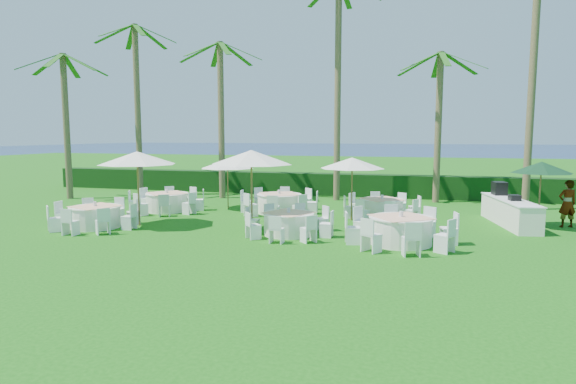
# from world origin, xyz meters

# --- Properties ---
(ground) EXTENTS (120.00, 120.00, 0.00)m
(ground) POSITION_xyz_m (0.00, 0.00, 0.00)
(ground) COLOR #14570F
(ground) RESTS_ON ground
(hedge) EXTENTS (34.00, 1.00, 1.20)m
(hedge) POSITION_xyz_m (0.00, 12.00, 0.60)
(hedge) COLOR black
(hedge) RESTS_ON ground
(ocean) EXTENTS (260.00, 260.00, 0.00)m
(ocean) POSITION_xyz_m (0.00, 102.00, 0.00)
(ocean) COLOR #060E45
(ocean) RESTS_ON ground
(banquet_table_a) EXTENTS (3.12, 3.12, 0.95)m
(banquet_table_a) POSITION_xyz_m (-6.20, 0.49, 0.41)
(banquet_table_a) COLOR white
(banquet_table_a) RESTS_ON ground
(banquet_table_b) EXTENTS (2.99, 2.99, 0.91)m
(banquet_table_b) POSITION_xyz_m (0.84, 1.14, 0.40)
(banquet_table_b) COLOR white
(banquet_table_b) RESTS_ON ground
(banquet_table_c) EXTENTS (3.39, 3.39, 1.02)m
(banquet_table_c) POSITION_xyz_m (4.52, 0.74, 0.45)
(banquet_table_c) COLOR white
(banquet_table_c) RESTS_ON ground
(banquet_table_d) EXTENTS (3.15, 3.15, 0.97)m
(banquet_table_d) POSITION_xyz_m (-5.62, 4.54, 0.42)
(banquet_table_d) COLOR white
(banquet_table_d) RESTS_ON ground
(banquet_table_e) EXTENTS (3.32, 3.32, 1.00)m
(banquet_table_e) POSITION_xyz_m (-0.75, 5.38, 0.44)
(banquet_table_e) COLOR white
(banquet_table_e) RESTS_ON ground
(banquet_table_f) EXTENTS (3.04, 3.04, 0.93)m
(banquet_table_f) POSITION_xyz_m (3.58, 5.35, 0.41)
(banquet_table_f) COLOR white
(banquet_table_f) RESTS_ON ground
(umbrella_a) EXTENTS (2.80, 2.80, 2.73)m
(umbrella_a) POSITION_xyz_m (-4.90, 1.25, 2.49)
(umbrella_a) COLOR brown
(umbrella_a) RESTS_ON ground
(umbrella_b) EXTENTS (2.87, 2.87, 2.82)m
(umbrella_b) POSITION_xyz_m (-0.52, 1.33, 2.57)
(umbrella_b) COLOR brown
(umbrella_b) RESTS_ON ground
(umbrella_c) EXTENTS (2.45, 2.45, 2.22)m
(umbrella_c) POSITION_xyz_m (-3.35, 5.97, 2.02)
(umbrella_c) COLOR brown
(umbrella_c) RESTS_ON ground
(umbrella_d) EXTENTS (2.50, 2.50, 2.46)m
(umbrella_d) POSITION_xyz_m (2.48, 4.43, 2.24)
(umbrella_d) COLOR brown
(umbrella_d) RESTS_ON ground
(umbrella_green) EXTENTS (2.08, 2.08, 2.39)m
(umbrella_green) POSITION_xyz_m (9.19, 4.77, 2.18)
(umbrella_green) COLOR brown
(umbrella_green) RESTS_ON ground
(buffet_table) EXTENTS (1.59, 4.27, 1.49)m
(buffet_table) POSITION_xyz_m (8.27, 5.09, 0.52)
(buffet_table) COLOR white
(buffet_table) RESTS_ON ground
(staff_person) EXTENTS (0.72, 0.57, 1.73)m
(staff_person) POSITION_xyz_m (10.19, 5.12, 0.86)
(staff_person) COLOR gray
(staff_person) RESTS_ON ground
(palm_a) EXTENTS (4.34, 4.30, 9.17)m
(palm_a) POSITION_xyz_m (-9.81, 9.04, 5.04)
(palm_a) COLOR brown
(palm_a) RESTS_ON ground
(palm_b) EXTENTS (4.41, 4.07, 8.08)m
(palm_b) POSITION_xyz_m (-5.07, 9.32, 4.48)
(palm_b) COLOR brown
(palm_b) RESTS_ON ground
(palm_c) EXTENTS (4.12, 4.40, 10.97)m
(palm_c) POSITION_xyz_m (0.91, 10.13, 5.96)
(palm_c) COLOR brown
(palm_c) RESTS_ON ground
(palm_d) EXTENTS (4.15, 4.40, 7.30)m
(palm_d) POSITION_xyz_m (5.80, 10.63, 4.09)
(palm_d) COLOR brown
(palm_d) RESTS_ON ground
(palm_e) EXTENTS (4.35, 4.28, 10.88)m
(palm_e) POSITION_xyz_m (9.58, 9.20, 5.92)
(palm_e) COLOR brown
(palm_e) RESTS_ON ground
(palm_f) EXTENTS (4.38, 4.21, 7.45)m
(palm_f) POSITION_xyz_m (-12.68, 6.94, 4.16)
(palm_f) COLOR brown
(palm_f) RESTS_ON ground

